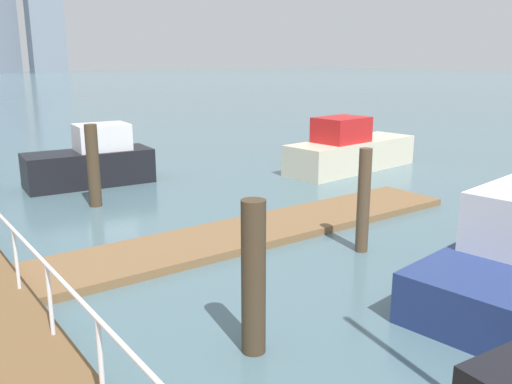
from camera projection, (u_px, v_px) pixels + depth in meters
ground_plane at (48, 183)px, 18.63m from camera, size 300.00×300.00×0.00m
floating_dock at (256, 231)px, 13.15m from camera, size 11.92×2.00×0.18m
boardwalk_railing at (70, 303)px, 6.68m from camera, size 0.06×21.37×1.08m
dock_piling_0 at (93, 166)px, 15.42m from camera, size 0.35×0.35×2.38m
dock_piling_1 at (364, 201)px, 11.79m from camera, size 0.28×0.28×2.32m
dock_piling_2 at (254, 278)px, 7.69m from camera, size 0.35×0.35×2.30m
moored_boat_0 at (349, 150)px, 20.58m from camera, size 5.89×2.35×2.05m
moored_boat_1 at (92, 162)px, 18.19m from camera, size 4.23×1.94×2.03m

